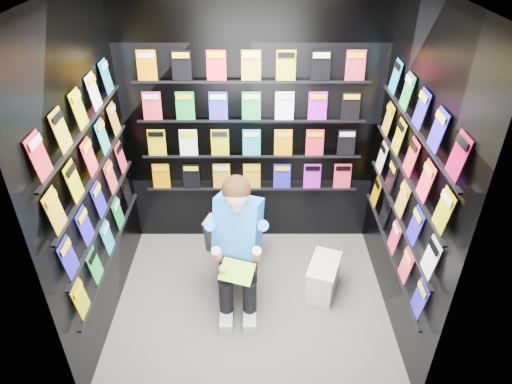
{
  "coord_description": "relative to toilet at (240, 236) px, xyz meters",
  "views": [
    {
      "loc": [
        0.04,
        -2.92,
        3.06
      ],
      "look_at": [
        0.04,
        0.15,
        1.09
      ],
      "focal_mm": 32.0,
      "sensor_mm": 36.0,
      "label": 1
    }
  ],
  "objects": [
    {
      "name": "floor",
      "position": [
        0.11,
        -0.51,
        -0.37
      ],
      "size": [
        2.4,
        2.4,
        0.0
      ],
      "primitive_type": "plane",
      "color": "#60615E",
      "rests_on": "ground"
    },
    {
      "name": "wall_back",
      "position": [
        0.11,
        0.49,
        0.93
      ],
      "size": [
        2.4,
        0.04,
        2.6
      ],
      "primitive_type": "cube",
      "color": "black",
      "rests_on": "floor"
    },
    {
      "name": "wall_front",
      "position": [
        0.11,
        -1.51,
        0.93
      ],
      "size": [
        2.4,
        0.04,
        2.6
      ],
      "primitive_type": "cube",
      "color": "black",
      "rests_on": "floor"
    },
    {
      "name": "wall_left",
      "position": [
        -1.09,
        -0.51,
        0.93
      ],
      "size": [
        0.04,
        2.0,
        2.6
      ],
      "primitive_type": "cube",
      "color": "black",
      "rests_on": "floor"
    },
    {
      "name": "wall_right",
      "position": [
        1.31,
        -0.51,
        0.93
      ],
      "size": [
        0.04,
        2.0,
        2.6
      ],
      "primitive_type": "cube",
      "color": "black",
      "rests_on": "floor"
    },
    {
      "name": "comics_back",
      "position": [
        0.11,
        0.46,
        0.94
      ],
      "size": [
        2.1,
        0.06,
        1.37
      ],
      "primitive_type": null,
      "color": "red",
      "rests_on": "wall_back"
    },
    {
      "name": "comics_left",
      "position": [
        -1.06,
        -0.51,
        0.94
      ],
      "size": [
        0.06,
        1.7,
        1.37
      ],
      "primitive_type": null,
      "color": "red",
      "rests_on": "wall_left"
    },
    {
      "name": "comics_right",
      "position": [
        1.28,
        -0.51,
        0.94
      ],
      "size": [
        0.06,
        1.7,
        1.37
      ],
      "primitive_type": null,
      "color": "red",
      "rests_on": "wall_right"
    },
    {
      "name": "toilet",
      "position": [
        0.0,
        0.0,
        0.0
      ],
      "size": [
        0.64,
        0.84,
        0.73
      ],
      "primitive_type": "imported",
      "rotation": [
        0.0,
        0.0,
        2.82
      ],
      "color": "silver",
      "rests_on": "floor"
    },
    {
      "name": "longbox",
      "position": [
        0.76,
        -0.36,
        -0.21
      ],
      "size": [
        0.35,
        0.46,
        0.31
      ],
      "primitive_type": "cube",
      "rotation": [
        0.0,
        0.0,
        -0.34
      ],
      "color": "silver",
      "rests_on": "floor"
    },
    {
      "name": "longbox_lid",
      "position": [
        0.76,
        -0.36,
        -0.05
      ],
      "size": [
        0.37,
        0.49,
        0.03
      ],
      "primitive_type": "cube",
      "rotation": [
        0.0,
        0.0,
        -0.34
      ],
      "color": "silver",
      "rests_on": "longbox"
    },
    {
      "name": "reader",
      "position": [
        0.0,
        -0.38,
        0.4
      ],
      "size": [
        0.73,
        0.88,
        1.39
      ],
      "primitive_type": null,
      "rotation": [
        0.0,
        0.0,
        -0.33
      ],
      "color": "blue",
      "rests_on": "toilet"
    },
    {
      "name": "held_comic",
      "position": [
        0.0,
        -0.73,
        0.21
      ],
      "size": [
        0.31,
        0.24,
        0.12
      ],
      "primitive_type": "cube",
      "rotation": [
        -0.96,
        0.0,
        -0.33
      ],
      "color": "green",
      "rests_on": "reader"
    }
  ]
}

